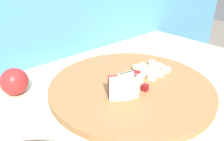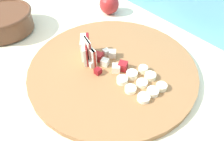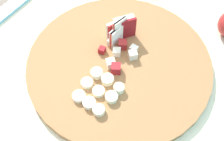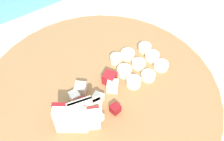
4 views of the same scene
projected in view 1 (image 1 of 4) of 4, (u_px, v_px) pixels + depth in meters
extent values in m
cube|color=#4C8EB2|center=(54.00, 110.00, 0.86)|extent=(2.40, 0.04, 1.46)
cylinder|color=olive|center=(131.00, 86.00, 0.60)|extent=(0.44, 0.44, 0.02)
cube|color=maroon|center=(119.00, 87.00, 0.52)|extent=(0.04, 0.03, 0.06)
cube|color=#EFE5CC|center=(119.00, 88.00, 0.51)|extent=(0.05, 0.04, 0.06)
cube|color=#A32323|center=(130.00, 88.00, 0.52)|extent=(0.04, 0.02, 0.05)
cube|color=white|center=(130.00, 89.00, 0.52)|extent=(0.04, 0.03, 0.05)
cube|color=#A32323|center=(125.00, 84.00, 0.52)|extent=(0.04, 0.01, 0.07)
cube|color=#EFE5CC|center=(126.00, 85.00, 0.52)|extent=(0.04, 0.02, 0.07)
cube|color=#B22D23|center=(128.00, 86.00, 0.53)|extent=(0.05, 0.01, 0.05)
cube|color=white|center=(130.00, 87.00, 0.53)|extent=(0.05, 0.02, 0.05)
cube|color=maroon|center=(145.00, 88.00, 0.56)|extent=(0.02, 0.02, 0.02)
cube|color=white|center=(116.00, 84.00, 0.57)|extent=(0.02, 0.02, 0.02)
cube|color=#EFE5CC|center=(139.00, 78.00, 0.60)|extent=(0.03, 0.03, 0.02)
cube|color=beige|center=(119.00, 81.00, 0.59)|extent=(0.03, 0.03, 0.02)
cube|color=beige|center=(135.00, 91.00, 0.54)|extent=(0.02, 0.02, 0.02)
cube|color=#A32323|center=(125.00, 87.00, 0.56)|extent=(0.03, 0.03, 0.02)
cube|color=maroon|center=(136.00, 75.00, 0.61)|extent=(0.03, 0.03, 0.02)
cube|color=beige|center=(132.00, 84.00, 0.57)|extent=(0.02, 0.02, 0.02)
cylinder|color=white|center=(152.00, 77.00, 0.61)|extent=(0.03, 0.03, 0.01)
cylinder|color=#F4EAC6|center=(160.00, 74.00, 0.63)|extent=(0.03, 0.03, 0.01)
cylinder|color=white|center=(166.00, 70.00, 0.66)|extent=(0.03, 0.03, 0.01)
cylinder|color=#F4EAC6|center=(144.00, 73.00, 0.63)|extent=(0.03, 0.03, 0.01)
cylinder|color=white|center=(151.00, 70.00, 0.66)|extent=(0.03, 0.03, 0.01)
cylinder|color=white|center=(159.00, 66.00, 0.68)|extent=(0.03, 0.03, 0.01)
cylinder|color=beige|center=(136.00, 68.00, 0.66)|extent=(0.02, 0.02, 0.02)
cylinder|color=beige|center=(143.00, 66.00, 0.67)|extent=(0.03, 0.03, 0.01)
cylinder|color=beige|center=(152.00, 63.00, 0.70)|extent=(0.03, 0.03, 0.01)
sphere|color=#A32323|center=(14.00, 82.00, 0.56)|extent=(0.07, 0.07, 0.07)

